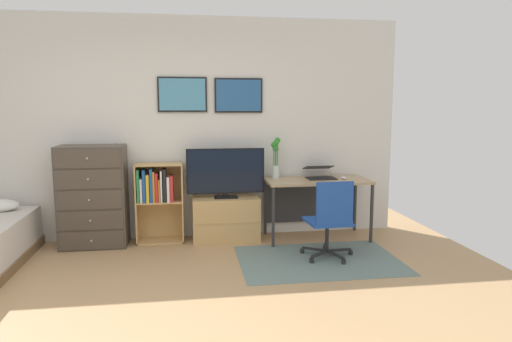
# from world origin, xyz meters

# --- Properties ---
(ground_plane) EXTENTS (7.20, 7.20, 0.00)m
(ground_plane) POSITION_xyz_m (0.00, 0.00, 0.00)
(ground_plane) COLOR tan
(wall_back_with_posters) EXTENTS (6.12, 0.09, 2.70)m
(wall_back_with_posters) POSITION_xyz_m (0.01, 2.43, 1.36)
(wall_back_with_posters) COLOR silver
(wall_back_with_posters) RESTS_ON ground_plane
(area_rug) EXTENTS (1.70, 1.20, 0.01)m
(area_rug) POSITION_xyz_m (1.77, 1.26, 0.00)
(area_rug) COLOR slate
(area_rug) RESTS_ON ground_plane
(dresser) EXTENTS (0.75, 0.46, 1.18)m
(dresser) POSITION_xyz_m (-0.68, 2.15, 0.59)
(dresser) COLOR #4C4238
(dresser) RESTS_ON ground_plane
(bookshelf) EXTENTS (0.56, 0.30, 0.95)m
(bookshelf) POSITION_xyz_m (0.04, 2.21, 0.58)
(bookshelf) COLOR tan
(bookshelf) RESTS_ON ground_plane
(tv_stand) EXTENTS (0.80, 0.41, 0.53)m
(tv_stand) POSITION_xyz_m (0.86, 2.17, 0.26)
(tv_stand) COLOR tan
(tv_stand) RESTS_ON ground_plane
(television) EXTENTS (0.94, 0.16, 0.60)m
(television) POSITION_xyz_m (0.86, 2.15, 0.83)
(television) COLOR black
(television) RESTS_ON tv_stand
(desk) EXTENTS (1.25, 0.61, 0.74)m
(desk) POSITION_xyz_m (1.97, 2.14, 0.61)
(desk) COLOR tan
(desk) RESTS_ON ground_plane
(office_chair) EXTENTS (0.57, 0.58, 0.86)m
(office_chair) POSITION_xyz_m (1.89, 1.27, 0.46)
(office_chair) COLOR #232326
(office_chair) RESTS_ON ground_plane
(laptop) EXTENTS (0.35, 0.38, 0.16)m
(laptop) POSITION_xyz_m (2.04, 2.18, 0.80)
(laptop) COLOR black
(laptop) RESTS_ON desk
(computer_mouse) EXTENTS (0.06, 0.10, 0.03)m
(computer_mouse) POSITION_xyz_m (2.30, 2.04, 0.76)
(computer_mouse) COLOR silver
(computer_mouse) RESTS_ON desk
(bamboo_vase) EXTENTS (0.11, 0.09, 0.51)m
(bamboo_vase) POSITION_xyz_m (1.49, 2.24, 1.00)
(bamboo_vase) COLOR silver
(bamboo_vase) RESTS_ON desk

